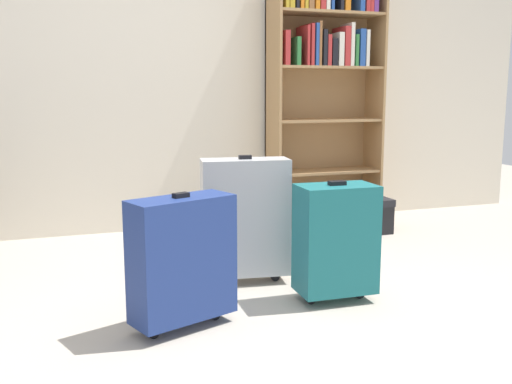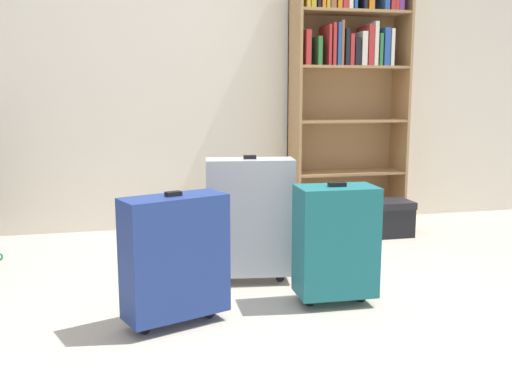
% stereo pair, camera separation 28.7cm
% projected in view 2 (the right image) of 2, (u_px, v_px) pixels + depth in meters
% --- Properties ---
extents(ground_plane, '(10.10, 10.10, 0.00)m').
position_uv_depth(ground_plane, '(297.00, 325.00, 2.64)').
color(ground_plane, '#B2A899').
extents(back_wall, '(5.77, 0.10, 2.60)m').
position_uv_depth(back_wall, '(218.00, 57.00, 4.43)').
color(back_wall, beige).
rests_on(back_wall, ground).
extents(bookshelf, '(0.89, 0.32, 2.02)m').
position_uv_depth(bookshelf, '(348.00, 65.00, 4.46)').
color(bookshelf, '#A87F51').
rests_on(bookshelf, ground).
extents(storage_box, '(0.46, 0.26, 0.26)m').
position_uv_depth(storage_box, '(380.00, 217.00, 4.24)').
color(storage_box, black).
rests_on(storage_box, ground).
extents(suitcase_teal, '(0.39, 0.24, 0.61)m').
position_uv_depth(suitcase_teal, '(336.00, 241.00, 2.86)').
color(suitcase_teal, '#19666B').
rests_on(suitcase_teal, ground).
extents(suitcase_navy_blue, '(0.50, 0.34, 0.61)m').
position_uv_depth(suitcase_navy_blue, '(175.00, 256.00, 2.59)').
color(suitcase_navy_blue, navy).
rests_on(suitcase_navy_blue, ground).
extents(suitcase_silver, '(0.49, 0.25, 0.71)m').
position_uv_depth(suitcase_silver, '(250.00, 217.00, 3.18)').
color(suitcase_silver, '#B7BABF').
rests_on(suitcase_silver, ground).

